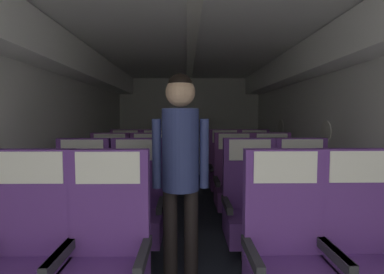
% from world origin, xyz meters
% --- Properties ---
extents(ground, '(3.47, 7.07, 0.02)m').
position_xyz_m(ground, '(0.00, 3.33, -0.01)').
color(ground, '#2D3342').
extents(fuselage_shell, '(3.35, 6.72, 2.29)m').
position_xyz_m(fuselage_shell, '(0.00, 3.60, 1.64)').
color(fuselage_shell, silver).
rests_on(fuselage_shell, ground).
extents(seat_a_left_window, '(0.53, 0.50, 1.14)m').
position_xyz_m(seat_a_left_window, '(-1.03, 1.61, 0.48)').
color(seat_a_left_window, '#38383D').
rests_on(seat_a_left_window, ground).
extents(seat_a_left_aisle, '(0.53, 0.50, 1.14)m').
position_xyz_m(seat_a_left_aisle, '(-0.55, 1.60, 0.48)').
color(seat_a_left_aisle, '#38383D').
rests_on(seat_a_left_aisle, ground).
extents(seat_a_right_aisle, '(0.53, 0.50, 1.14)m').
position_xyz_m(seat_a_right_aisle, '(1.03, 1.61, 0.48)').
color(seat_a_right_aisle, '#38383D').
rests_on(seat_a_right_aisle, ground).
extents(seat_a_right_window, '(0.53, 0.50, 1.14)m').
position_xyz_m(seat_a_right_window, '(0.55, 1.60, 0.48)').
color(seat_a_right_window, '#38383D').
rests_on(seat_a_right_window, ground).
extents(seat_b_left_window, '(0.53, 0.50, 1.14)m').
position_xyz_m(seat_b_left_window, '(-1.05, 2.56, 0.48)').
color(seat_b_left_window, '#38383D').
rests_on(seat_b_left_window, ground).
extents(seat_b_left_aisle, '(0.53, 0.50, 1.14)m').
position_xyz_m(seat_b_left_aisle, '(-0.54, 2.58, 0.48)').
color(seat_b_left_aisle, '#38383D').
rests_on(seat_b_left_aisle, ground).
extents(seat_b_right_aisle, '(0.53, 0.50, 1.14)m').
position_xyz_m(seat_b_right_aisle, '(1.04, 2.57, 0.48)').
color(seat_b_right_aisle, '#38383D').
rests_on(seat_b_right_aisle, ground).
extents(seat_b_right_window, '(0.53, 0.50, 1.14)m').
position_xyz_m(seat_b_right_window, '(0.54, 2.56, 0.48)').
color(seat_b_right_window, '#38383D').
rests_on(seat_b_right_window, ground).
extents(seat_c_left_window, '(0.53, 0.50, 1.14)m').
position_xyz_m(seat_c_left_window, '(-1.05, 3.54, 0.48)').
color(seat_c_left_window, '#38383D').
rests_on(seat_c_left_window, ground).
extents(seat_c_left_aisle, '(0.53, 0.50, 1.14)m').
position_xyz_m(seat_c_left_aisle, '(-0.54, 3.53, 0.48)').
color(seat_c_left_aisle, '#38383D').
rests_on(seat_c_left_aisle, ground).
extents(seat_c_right_aisle, '(0.53, 0.50, 1.14)m').
position_xyz_m(seat_c_right_aisle, '(1.04, 3.53, 0.48)').
color(seat_c_right_aisle, '#38383D').
rests_on(seat_c_right_aisle, ground).
extents(seat_c_right_window, '(0.53, 0.50, 1.14)m').
position_xyz_m(seat_c_right_window, '(0.55, 3.54, 0.48)').
color(seat_c_right_window, '#38383D').
rests_on(seat_c_right_window, ground).
extents(seat_d_left_window, '(0.53, 0.50, 1.14)m').
position_xyz_m(seat_d_left_window, '(-1.05, 4.50, 0.48)').
color(seat_d_left_window, '#38383D').
rests_on(seat_d_left_window, ground).
extents(seat_d_left_aisle, '(0.53, 0.50, 1.14)m').
position_xyz_m(seat_d_left_aisle, '(-0.55, 4.50, 0.48)').
color(seat_d_left_aisle, '#38383D').
rests_on(seat_d_left_aisle, ground).
extents(seat_d_right_aisle, '(0.53, 0.50, 1.14)m').
position_xyz_m(seat_d_right_aisle, '(1.03, 4.51, 0.48)').
color(seat_d_right_aisle, '#38383D').
rests_on(seat_d_right_aisle, ground).
extents(seat_d_right_window, '(0.53, 0.50, 1.14)m').
position_xyz_m(seat_d_right_window, '(0.55, 4.50, 0.48)').
color(seat_d_right_window, '#38383D').
rests_on(seat_d_right_window, ground).
extents(flight_attendant, '(0.43, 0.28, 1.67)m').
position_xyz_m(flight_attendant, '(-0.11, 2.10, 1.04)').
color(flight_attendant, black).
rests_on(flight_attendant, ground).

